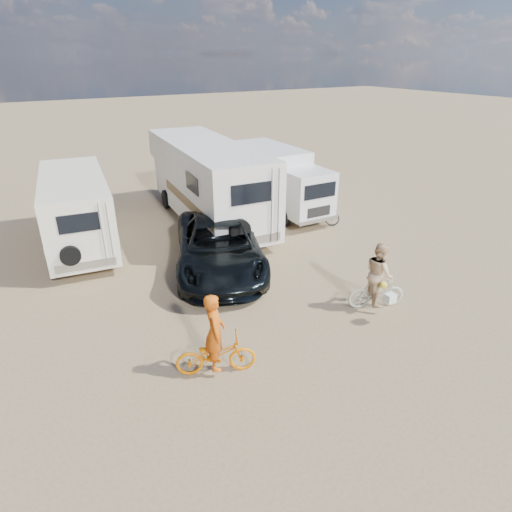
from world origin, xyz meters
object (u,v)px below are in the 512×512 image
dark_suv (219,245)px  rv_left (78,213)px  box_truck (279,181)px  cooler (194,282)px  crate (249,249)px  rider_woman (378,279)px  bike_man (216,355)px  bike_woman (377,292)px  rider_man (215,338)px  bike_parked (318,215)px  rv_main (208,184)px

dark_suv → rv_left: bearing=152.8°
rv_left → box_truck: bearing=5.8°
cooler → crate: cooler is taller
rider_woman → rv_left: bearing=59.0°
bike_man → bike_woman: (5.22, 0.20, 0.02)m
rider_man → cooler: bearing=6.1°
bike_man → rider_man: bearing=0.0°
rider_woman → cooler: size_ratio=3.26×
bike_man → rider_man: rider_man is taller
cooler → rv_left: bearing=136.8°
rv_left → bike_man: size_ratio=3.42×
box_truck → dark_suv: box_truck is taller
crate → box_truck: bearing=44.1°
box_truck → bike_man: box_truck is taller
bike_man → crate: bike_man is taller
box_truck → crate: 5.26m
dark_suv → bike_parked: 5.65m
box_truck → rv_main: bearing=176.9°
bike_woman → crate: bike_woman is taller
bike_parked → rider_woman: bearing=-167.8°
box_truck → bike_man: bearing=-128.6°
rv_left → bike_parked: size_ratio=3.40×
box_truck → cooler: box_truck is taller
rv_left → box_truck: 8.80m
rv_left → cooler: bearing=-58.1°
bike_woman → rider_woman: size_ratio=0.89×
rv_main → bike_man: bearing=-108.9°
bike_man → cooler: 4.06m
rider_man → rv_main: bearing=-1.9°
rv_left → cooler: rv_left is taller
rv_left → rider_woman: size_ratio=3.39×
bike_woman → cooler: (-4.09, 3.70, -0.27)m
rider_man → bike_parked: rider_man is taller
rider_man → bike_parked: bearing=-29.1°
rv_left → bike_woman: size_ratio=3.79×
bike_man → cooler: size_ratio=3.23×
bike_parked → cooler: 7.19m
rv_main → cooler: rv_main is taller
rider_man → crate: bearing=-14.0°
bike_man → crate: bearing=-14.0°
bike_man → rider_woman: bearing=-65.5°
dark_suv → rider_man: bearing=-94.9°
bike_woman → cooler: 5.52m
rv_main → box_truck: bearing=0.2°
rv_left → rv_main: bearing=8.0°
rv_left → crate: 6.49m
rv_main → bike_parked: rv_main is taller
cooler → crate: (2.76, 1.39, -0.02)m
bike_parked → crate: 4.15m
rv_main → cooler: (-2.98, -5.26, -1.47)m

